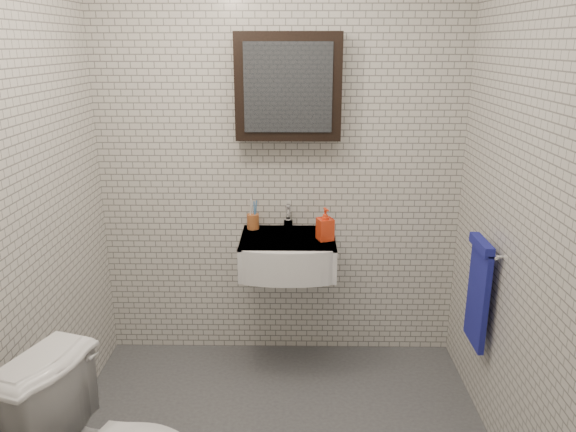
{
  "coord_description": "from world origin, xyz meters",
  "views": [
    {
      "loc": [
        0.1,
        -2.32,
        1.94
      ],
      "look_at": [
        0.06,
        0.45,
        1.08
      ],
      "focal_mm": 35.0,
      "sensor_mm": 36.0,
      "label": 1
    }
  ],
  "objects": [
    {
      "name": "mirror_cabinet",
      "position": [
        0.05,
        0.93,
        1.7
      ],
      "size": [
        0.6,
        0.15,
        0.6
      ],
      "color": "black",
      "rests_on": "room_shell"
    },
    {
      "name": "towel_rail",
      "position": [
        1.04,
        0.35,
        0.72
      ],
      "size": [
        0.09,
        0.3,
        0.58
      ],
      "color": "silver",
      "rests_on": "room_shell"
    },
    {
      "name": "toothbrush_cup",
      "position": [
        -0.16,
        0.93,
        0.9
      ],
      "size": [
        0.08,
        0.08,
        0.2
      ],
      "rotation": [
        0.0,
        0.0,
        0.12
      ],
      "color": "#AC5A2B",
      "rests_on": "washbasin"
    },
    {
      "name": "soap_bottle",
      "position": [
        0.27,
        0.74,
        0.94
      ],
      "size": [
        0.11,
        0.11,
        0.19
      ],
      "primitive_type": "imported",
      "rotation": [
        0.0,
        0.0,
        0.33
      ],
      "color": "orange",
      "rests_on": "washbasin"
    },
    {
      "name": "faucet",
      "position": [
        0.05,
        0.93,
        0.92
      ],
      "size": [
        0.06,
        0.2,
        0.15
      ],
      "color": "silver",
      "rests_on": "washbasin"
    },
    {
      "name": "washbasin",
      "position": [
        0.05,
        0.73,
        0.76
      ],
      "size": [
        0.55,
        0.5,
        0.2
      ],
      "color": "white",
      "rests_on": "room_shell"
    },
    {
      "name": "room_shell",
      "position": [
        0.0,
        0.0,
        1.47
      ],
      "size": [
        2.22,
        2.02,
        2.51
      ],
      "color": "silver",
      "rests_on": "ground"
    }
  ]
}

